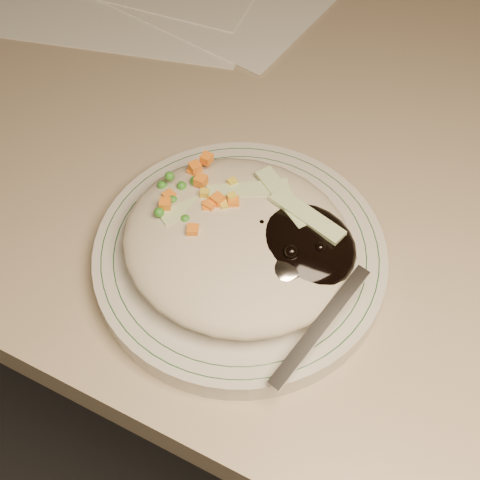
% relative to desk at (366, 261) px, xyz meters
% --- Properties ---
extents(desk, '(1.40, 0.70, 0.74)m').
position_rel_desk_xyz_m(desk, '(0.00, 0.00, 0.00)').
color(desk, tan).
rests_on(desk, ground).
extents(plate, '(0.25, 0.25, 0.02)m').
position_rel_desk_xyz_m(plate, '(-0.08, -0.19, 0.21)').
color(plate, beige).
rests_on(plate, desk).
extents(plate_rim, '(0.24, 0.24, 0.00)m').
position_rel_desk_xyz_m(plate_rim, '(-0.08, -0.19, 0.22)').
color(plate_rim, '#144723').
rests_on(plate_rim, plate).
extents(meal, '(0.20, 0.19, 0.05)m').
position_rel_desk_xyz_m(meal, '(-0.07, -0.19, 0.24)').
color(meal, '#B3A891').
rests_on(meal, plate).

